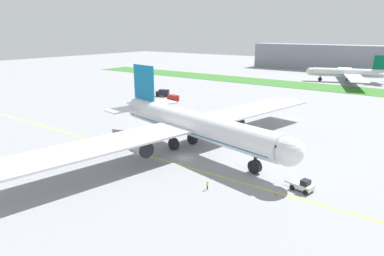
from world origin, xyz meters
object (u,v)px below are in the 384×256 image
at_px(pushback_tug, 303,186).
at_px(service_truck_fuel_bowser, 173,98).
at_px(ground_crew_wingwalker_port, 219,140).
at_px(service_truck_baggage_loader, 163,93).
at_px(traffic_cone_near_nose, 276,194).
at_px(ground_crew_marshaller_front, 207,185).
at_px(parked_airliner_far_left, 349,73).
at_px(airliner_foreground, 191,124).

distance_m(pushback_tug, service_truck_fuel_bowser, 84.48).
height_order(ground_crew_wingwalker_port, service_truck_baggage_loader, service_truck_baggage_loader).
xyz_separation_m(pushback_tug, traffic_cone_near_nose, (-3.14, -4.37, -0.71)).
height_order(pushback_tug, service_truck_fuel_bowser, service_truck_fuel_bowser).
relative_size(pushback_tug, ground_crew_marshaller_front, 3.60).
bearing_deg(traffic_cone_near_nose, parked_airliner_far_left, 98.07).
bearing_deg(pushback_tug, service_truck_fuel_bowser, 144.99).
xyz_separation_m(airliner_foreground, service_truck_baggage_loader, (-50.63, 48.06, -4.72)).
relative_size(traffic_cone_near_nose, service_truck_baggage_loader, 0.10).
height_order(ground_crew_marshaller_front, traffic_cone_near_nose, ground_crew_marshaller_front).
relative_size(pushback_tug, ground_crew_wingwalker_port, 3.50).
relative_size(ground_crew_marshaller_front, service_truck_baggage_loader, 0.26).
bearing_deg(service_truck_fuel_bowser, parked_airliner_far_left, 65.72).
bearing_deg(pushback_tug, airliner_foreground, 168.34).
distance_m(ground_crew_wingwalker_port, service_truck_baggage_loader, 67.02).
relative_size(traffic_cone_near_nose, service_truck_fuel_bowser, 0.10).
xyz_separation_m(ground_crew_wingwalker_port, traffic_cone_near_nose, (22.80, -18.07, -0.70)).
bearing_deg(airliner_foreground, parked_airliner_far_left, 88.29).
xyz_separation_m(airliner_foreground, ground_crew_marshaller_front, (14.95, -15.53, -5.38)).
relative_size(service_truck_baggage_loader, service_truck_fuel_bowser, 1.07).
relative_size(service_truck_baggage_loader, parked_airliner_far_left, 0.09).
height_order(service_truck_baggage_loader, service_truck_fuel_bowser, service_truck_baggage_loader).
bearing_deg(traffic_cone_near_nose, service_truck_baggage_loader, 142.59).
xyz_separation_m(pushback_tug, ground_crew_wingwalker_port, (-25.94, 13.70, -0.01)).
relative_size(airliner_foreground, traffic_cone_near_nose, 157.57).
height_order(pushback_tug, ground_crew_wingwalker_port, pushback_tug).
bearing_deg(traffic_cone_near_nose, ground_crew_wingwalker_port, 141.60).
bearing_deg(service_truck_baggage_loader, ground_crew_marshaller_front, -44.12).
bearing_deg(ground_crew_marshaller_front, airliner_foreground, 133.91).
bearing_deg(traffic_cone_near_nose, service_truck_fuel_bowser, 141.34).
bearing_deg(parked_airliner_far_left, traffic_cone_near_nose, -81.93).
distance_m(service_truck_fuel_bowser, parked_airliner_far_left, 108.43).
relative_size(ground_crew_wingwalker_port, parked_airliner_far_left, 0.02).
height_order(pushback_tug, parked_airliner_far_left, parked_airliner_far_left).
xyz_separation_m(pushback_tug, parked_airliner_far_left, (-24.64, 147.24, 4.06)).
bearing_deg(airliner_foreground, service_truck_baggage_loader, 136.49).
distance_m(ground_crew_marshaller_front, service_truck_fuel_bowser, 80.17).
bearing_deg(pushback_tug, service_truck_baggage_loader, 145.80).
bearing_deg(parked_airliner_far_left, airliner_foreground, -91.71).
xyz_separation_m(ground_crew_wingwalker_port, parked_airliner_far_left, (1.30, 133.55, 4.07)).
bearing_deg(traffic_cone_near_nose, pushback_tug, 54.29).
distance_m(traffic_cone_near_nose, parked_airliner_far_left, 153.21).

